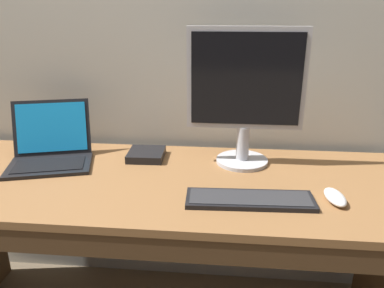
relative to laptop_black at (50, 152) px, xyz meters
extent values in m
cube|color=olive|center=(0.46, -0.10, -0.06)|extent=(1.88, 0.69, 0.03)
cube|color=#4E351E|center=(0.46, -0.43, -0.12)|extent=(1.80, 0.02, 0.08)
cube|color=black|center=(0.01, -0.05, -0.04)|extent=(0.36, 0.28, 0.01)
cube|color=black|center=(0.02, -0.06, -0.03)|extent=(0.29, 0.20, 0.00)
cube|color=black|center=(-0.02, 0.09, 0.08)|extent=(0.32, 0.16, 0.22)
cube|color=#198CD8|center=(-0.02, 0.08, 0.08)|extent=(0.29, 0.14, 0.19)
cylinder|color=#B7B7BC|center=(0.78, 0.08, -0.04)|extent=(0.21, 0.21, 0.02)
cylinder|color=#B7B7BC|center=(0.78, 0.08, 0.04)|extent=(0.05, 0.05, 0.14)
cube|color=#B7B7BC|center=(0.78, 0.07, 0.30)|extent=(0.45, 0.02, 0.38)
cube|color=black|center=(0.78, 0.06, 0.30)|extent=(0.41, 0.00, 0.35)
cube|color=black|center=(0.79, -0.25, -0.04)|extent=(0.42, 0.14, 0.02)
cube|color=#2D2D30|center=(0.79, -0.25, -0.03)|extent=(0.40, 0.12, 0.00)
ellipsoid|color=white|center=(1.07, -0.22, -0.03)|extent=(0.07, 0.13, 0.03)
cube|color=black|center=(0.38, 0.09, -0.03)|extent=(0.15, 0.16, 0.03)
camera|label=1|loc=(0.71, -1.34, 0.55)|focal=34.83mm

